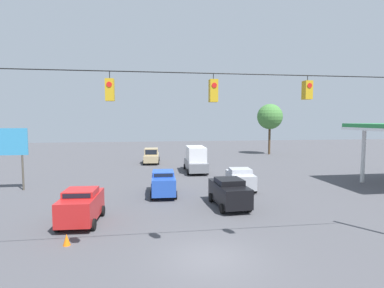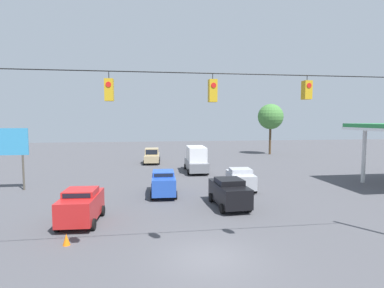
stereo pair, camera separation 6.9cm
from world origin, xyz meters
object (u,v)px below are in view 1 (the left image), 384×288
box_truck_grey_oncoming_deep (196,159)px  sedan_red_parked_shoulder (81,206)px  traffic_cone_nearest (67,240)px  sedan_silver_oncoming_far (240,179)px  tree_horizon_left (270,117)px  roadside_billboard (7,146)px  overhead_signal_span (212,140)px  sedan_black_crossing_near (229,192)px  sedan_blue_withflow_mid (163,182)px  traffic_cone_second (85,218)px  pickup_truck_tan_withflow_deep (152,156)px  traffic_cone_third (91,205)px

box_truck_grey_oncoming_deep → sedan_red_parked_shoulder: (9.27, 15.94, -0.40)m
traffic_cone_nearest → sedan_red_parked_shoulder: bearing=-90.7°
sedan_silver_oncoming_far → traffic_cone_nearest: (11.70, 9.82, -0.68)m
sedan_red_parked_shoulder → tree_horizon_left: tree_horizon_left is taller
sedan_red_parked_shoulder → tree_horizon_left: (-24.68, -31.43, 5.45)m
tree_horizon_left → roadside_billboard: bearing=34.3°
overhead_signal_span → box_truck_grey_oncoming_deep: overhead_signal_span is taller
sedan_black_crossing_near → sedan_blue_withflow_mid: size_ratio=1.00×
traffic_cone_nearest → traffic_cone_second: (-0.21, -3.21, 0.00)m
pickup_truck_tan_withflow_deep → traffic_cone_third: pickup_truck_tan_withflow_deep is taller
box_truck_grey_oncoming_deep → traffic_cone_second: (9.09, 15.85, -1.16)m
sedan_silver_oncoming_far → tree_horizon_left: bearing=-117.7°
pickup_truck_tan_withflow_deep → sedan_red_parked_shoulder: (4.32, 23.74, 0.07)m
sedan_silver_oncoming_far → traffic_cone_nearest: bearing=40.0°
overhead_signal_span → traffic_cone_third: overhead_signal_span is taller
pickup_truck_tan_withflow_deep → roadside_billboard: bearing=49.9°
sedan_black_crossing_near → roadside_billboard: (17.25, -7.27, 2.75)m
pickup_truck_tan_withflow_deep → sedan_black_crossing_near: size_ratio=1.23×
traffic_cone_second → roadside_billboard: roadside_billboard is taller
overhead_signal_span → traffic_cone_third: size_ratio=39.19×
pickup_truck_tan_withflow_deep → sedan_black_crossing_near: bearing=103.1°
traffic_cone_nearest → traffic_cone_second: size_ratio=1.00×
sedan_black_crossing_near → traffic_cone_nearest: (9.42, 5.10, -0.74)m
sedan_silver_oncoming_far → traffic_cone_second: (11.49, 6.61, -0.68)m
roadside_billboard → traffic_cone_nearest: bearing=122.3°
roadside_billboard → traffic_cone_second: bearing=131.3°
sedan_silver_oncoming_far → sedan_blue_withflow_mid: (6.63, 0.82, 0.05)m
sedan_black_crossing_near → sedan_red_parked_shoulder: bearing=11.9°
pickup_truck_tan_withflow_deep → sedan_red_parked_shoulder: pickup_truck_tan_withflow_deep is taller
box_truck_grey_oncoming_deep → traffic_cone_nearest: size_ratio=10.86×
sedan_blue_withflow_mid → traffic_cone_nearest: size_ratio=7.70×
traffic_cone_nearest → tree_horizon_left: bearing=-125.6°
pickup_truck_tan_withflow_deep → box_truck_grey_oncoming_deep: bearing=122.4°
traffic_cone_second → traffic_cone_third: same height
sedan_blue_withflow_mid → pickup_truck_tan_withflow_deep: bearing=-87.7°
box_truck_grey_oncoming_deep → sedan_silver_oncoming_far: 9.56m
sedan_blue_withflow_mid → tree_horizon_left: bearing=-127.5°
sedan_black_crossing_near → traffic_cone_third: (9.38, -0.85, -0.74)m
pickup_truck_tan_withflow_deep → overhead_signal_span: bearing=94.1°
sedan_blue_withflow_mid → traffic_cone_third: sedan_blue_withflow_mid is taller
traffic_cone_third → traffic_cone_second: bearing=93.6°
overhead_signal_span → roadside_billboard: size_ratio=4.19×
sedan_black_crossing_near → traffic_cone_second: size_ratio=7.69×
pickup_truck_tan_withflow_deep → sedan_black_crossing_near: 22.35m
sedan_silver_oncoming_far → sedan_blue_withflow_mid: size_ratio=0.92×
sedan_black_crossing_near → sedan_blue_withflow_mid: sedan_black_crossing_near is taller
traffic_cone_nearest → roadside_billboard: 15.05m
traffic_cone_third → sedan_silver_oncoming_far: bearing=-161.7°
sedan_blue_withflow_mid → tree_horizon_left: (-19.63, -25.55, 5.47)m
sedan_black_crossing_near → traffic_cone_second: bearing=11.6°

